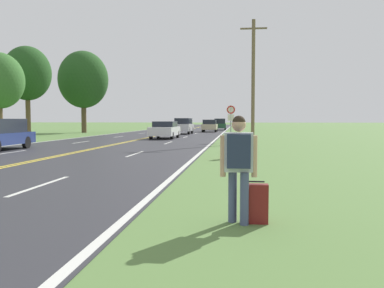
{
  "coord_description": "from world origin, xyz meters",
  "views": [
    {
      "loc": [
        7.83,
        -1.76,
        1.61
      ],
      "look_at": [
        6.4,
        10.76,
        0.85
      ],
      "focal_mm": 38.0,
      "sensor_mm": 36.0,
      "label": 1
    }
  ],
  "objects": [
    {
      "name": "hitchhiker_person",
      "position": [
        7.84,
        4.45,
        1.02
      ],
      "size": [
        0.57,
        0.41,
        1.67
      ],
      "rotation": [
        0.0,
        0.0,
        1.58
      ],
      "color": "#475175",
      "rests_on": "ground"
    },
    {
      "name": "car_champagne_hatchback_distant",
      "position": [
        4.2,
        49.92,
        0.84
      ],
      "size": [
        1.86,
        3.58,
        1.57
      ],
      "rotation": [
        0.0,
        0.0,
        -1.58
      ],
      "color": "black",
      "rests_on": "ground"
    },
    {
      "name": "tree_right_cluster",
      "position": [
        -10.7,
        45.44,
        6.34
      ],
      "size": [
        5.92,
        5.92,
        9.77
      ],
      "color": "brown",
      "rests_on": "ground"
    },
    {
      "name": "car_silver_suv_receding",
      "position": [
        1.87,
        42.24,
        0.93
      ],
      "size": [
        1.79,
        4.39,
        1.73
      ],
      "rotation": [
        0.0,
        0.0,
        -1.58
      ],
      "color": "black",
      "rests_on": "ground"
    },
    {
      "name": "car_dark_green_van_horizon",
      "position": [
        5.06,
        59.44,
        0.9
      ],
      "size": [
        1.9,
        4.05,
        1.72
      ],
      "rotation": [
        0.0,
        0.0,
        -1.54
      ],
      "color": "black",
      "rests_on": "ground"
    },
    {
      "name": "car_white_sedan_mid_far",
      "position": [
        1.71,
        31.74,
        0.75
      ],
      "size": [
        1.94,
        4.81,
        1.44
      ],
      "rotation": [
        0.0,
        0.0,
        -1.58
      ],
      "color": "black",
      "rests_on": "ground"
    },
    {
      "name": "traffic_sign",
      "position": [
        7.31,
        26.55,
        1.95
      ],
      "size": [
        0.6,
        0.1,
        2.58
      ],
      "color": "gray",
      "rests_on": "ground"
    },
    {
      "name": "tree_mid_treeline",
      "position": [
        -13.43,
        37.41,
        6.22
      ],
      "size": [
        4.74,
        4.74,
        8.98
      ],
      "color": "brown",
      "rests_on": "ground"
    },
    {
      "name": "utility_pole_midground",
      "position": [
        8.8,
        26.32,
        4.32
      ],
      "size": [
        1.8,
        0.24,
        8.33
      ],
      "color": "brown",
      "rests_on": "ground"
    },
    {
      "name": "suitcase",
      "position": [
        8.1,
        4.55,
        0.31
      ],
      "size": [
        0.39,
        0.19,
        0.66
      ],
      "rotation": [
        0.0,
        0.0,
        1.58
      ],
      "color": "maroon",
      "rests_on": "ground"
    },
    {
      "name": "fire_hydrant",
      "position": [
        7.37,
        14.8,
        0.42
      ],
      "size": [
        0.46,
        0.3,
        0.83
      ],
      "color": "red",
      "rests_on": "ground"
    }
  ]
}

